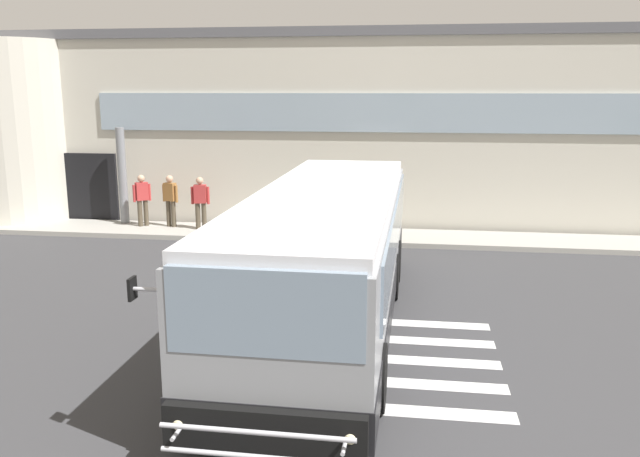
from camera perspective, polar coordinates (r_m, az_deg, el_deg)
The scene contains 10 objects.
ground_plane at distance 15.55m, azimuth -1.92°, elevation -4.81°, with size 80.00×90.00×0.02m, color #353538.
bay_paint_stripes at distance 11.40m, azimuth 4.46°, elevation -11.30°, with size 4.40×3.96×0.01m.
terminal_building at distance 26.53m, azimuth 0.96°, elevation 9.35°, with size 25.18×13.80×6.43m.
boarding_curb at distance 20.11m, azimuth 0.45°, elevation -0.61°, with size 27.38×2.00×0.15m, color #9E9B93.
entry_support_column at distance 22.32m, azimuth -17.01°, elevation 4.46°, with size 0.28×0.28×3.16m, color slate.
bus_main_foreground at distance 12.41m, azimuth 0.60°, elevation -2.78°, with size 3.15×10.69×2.70m.
passenger_near_column at distance 21.78m, azimuth -15.42°, elevation 2.73°, with size 0.52×0.50×1.68m.
passenger_by_doorway at distance 21.42m, azimuth -13.04°, elevation 2.61°, with size 0.57×0.32×1.68m.
passenger_at_curb_edge at distance 20.82m, azimuth -10.49°, elevation 2.45°, with size 0.58×0.28×1.68m.
safety_bollard_yellow at distance 18.79m, azimuth 1.92°, elevation -0.36°, with size 0.18×0.18×0.90m, color yellow.
Camera 1 is at (2.61, -14.64, 4.55)m, focal length 36.33 mm.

